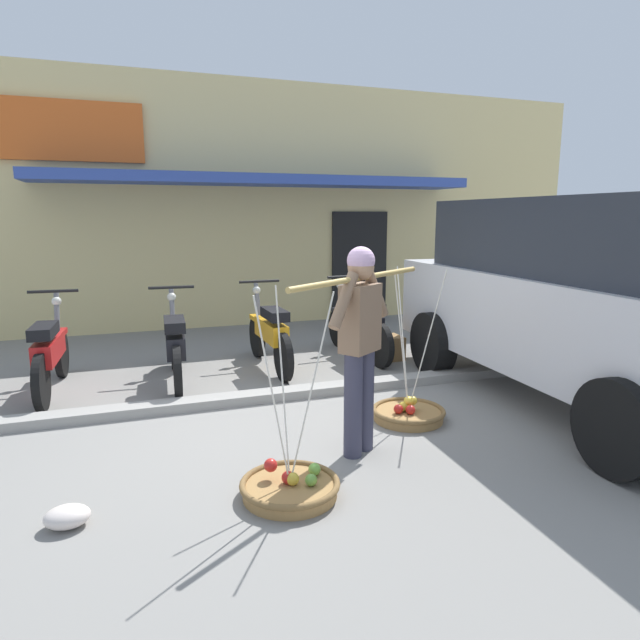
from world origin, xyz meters
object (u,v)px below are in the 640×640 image
at_px(motorcycle_nearest_shop, 50,353).
at_px(motorcycle_second_in_row, 175,345).
at_px(plastic_litter_bag, 67,517).
at_px(fruit_basket_left_side, 290,486).
at_px(motorcycle_third_in_row, 270,334).
at_px(fruit_vendor, 360,337).
at_px(parked_truck, 592,296).
at_px(motorcycle_end_of_row, 360,325).
at_px(wooden_crate, 385,348).
at_px(fruit_basket_right_side, 408,412).

xyz_separation_m(motorcycle_nearest_shop, motorcycle_second_in_row, (1.32, -0.09, 0.00)).
bearing_deg(plastic_litter_bag, fruit_basket_left_side, -3.80).
bearing_deg(motorcycle_third_in_row, motorcycle_second_in_row, -168.31).
xyz_separation_m(fruit_vendor, plastic_litter_bag, (-2.17, -0.42, -0.91)).
xyz_separation_m(fruit_vendor, fruit_basket_left_side, (-0.74, -0.51, -0.90)).
distance_m(motorcycle_nearest_shop, parked_truck, 5.74).
xyz_separation_m(fruit_vendor, parked_truck, (2.69, 0.33, 0.15)).
bearing_deg(plastic_litter_bag, parked_truck, 8.74).
xyz_separation_m(motorcycle_third_in_row, motorcycle_end_of_row, (1.31, 0.15, 0.00)).
distance_m(motorcycle_nearest_shop, wooden_crate, 4.11).
bearing_deg(fruit_basket_right_side, motorcycle_second_in_row, 135.29).
bearing_deg(fruit_basket_left_side, fruit_basket_right_side, 34.66).
bearing_deg(motorcycle_third_in_row, motorcycle_end_of_row, 6.65).
distance_m(motorcycle_third_in_row, plastic_litter_bag, 3.81).
distance_m(fruit_basket_right_side, motorcycle_nearest_shop, 3.90).
bearing_deg(wooden_crate, motorcycle_third_in_row, 177.27).
height_order(fruit_basket_left_side, motorcycle_end_of_row, fruit_basket_left_side).
distance_m(fruit_vendor, motorcycle_nearest_shop, 3.66).
relative_size(fruit_basket_right_side, motorcycle_end_of_row, 0.80).
bearing_deg(wooden_crate, fruit_basket_left_side, -125.94).
bearing_deg(wooden_crate, motorcycle_end_of_row, 141.13).
relative_size(parked_truck, plastic_litter_bag, 17.48).
height_order(fruit_basket_left_side, motorcycle_second_in_row, fruit_basket_left_side).
height_order(fruit_vendor, wooden_crate, fruit_vendor).
bearing_deg(motorcycle_end_of_row, motorcycle_second_in_row, -170.93).
relative_size(fruit_basket_left_side, motorcycle_nearest_shop, 0.80).
distance_m(motorcycle_third_in_row, motorcycle_end_of_row, 1.32).
height_order(motorcycle_second_in_row, motorcycle_end_of_row, same).
height_order(fruit_basket_left_side, wooden_crate, fruit_basket_left_side).
relative_size(motorcycle_third_in_row, wooden_crate, 4.14).
distance_m(fruit_vendor, motorcycle_end_of_row, 3.18).
distance_m(fruit_basket_left_side, plastic_litter_bag, 1.43).
distance_m(fruit_basket_right_side, wooden_crate, 2.28).
distance_m(motorcycle_end_of_row, parked_truck, 2.99).
bearing_deg(fruit_basket_left_side, motorcycle_third_in_row, 77.85).
bearing_deg(plastic_litter_bag, fruit_basket_right_side, 17.71).
height_order(motorcycle_second_in_row, parked_truck, parked_truck).
bearing_deg(fruit_vendor, fruit_basket_left_side, -145.35).
relative_size(motorcycle_second_in_row, motorcycle_end_of_row, 1.00).
height_order(fruit_vendor, fruit_basket_right_side, fruit_vendor).
height_order(fruit_basket_left_side, parked_truck, parked_truck).
relative_size(motorcycle_nearest_shop, parked_truck, 0.37).
relative_size(motorcycle_end_of_row, parked_truck, 0.37).
height_order(motorcycle_nearest_shop, motorcycle_end_of_row, same).
xyz_separation_m(parked_truck, plastic_litter_bag, (-4.86, -0.75, -1.06)).
height_order(fruit_vendor, motorcycle_third_in_row, fruit_vendor).
xyz_separation_m(fruit_basket_right_side, motorcycle_third_in_row, (-0.79, 2.21, 0.38)).
bearing_deg(parked_truck, motorcycle_end_of_row, 119.32).
distance_m(fruit_basket_left_side, motorcycle_end_of_row, 3.95).
bearing_deg(motorcycle_nearest_shop, fruit_basket_right_side, -31.92).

